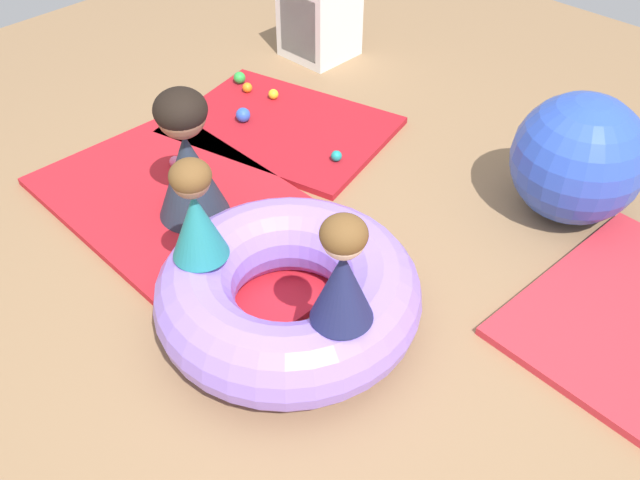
# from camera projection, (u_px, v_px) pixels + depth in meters

# --- Properties ---
(ground_plane) EXTENTS (8.00, 8.00, 0.00)m
(ground_plane) POSITION_uv_depth(u_px,v_px,m) (325.00, 325.00, 3.22)
(ground_plane) COLOR #93704C
(gym_mat_front) EXTENTS (1.46, 1.22, 0.04)m
(gym_mat_front) POSITION_uv_depth(u_px,v_px,m) (282.00, 127.00, 4.45)
(gym_mat_front) COLOR #B21923
(gym_mat_front) RESTS_ON ground
(gym_mat_far_right) EXTENTS (1.92, 1.12, 0.04)m
(gym_mat_far_right) POSITION_uv_depth(u_px,v_px,m) (196.00, 215.00, 3.79)
(gym_mat_far_right) COLOR red
(gym_mat_far_right) RESTS_ON ground
(inflatable_cushion) EXTENTS (1.17, 1.17, 0.35)m
(inflatable_cushion) POSITION_uv_depth(u_px,v_px,m) (288.00, 293.00, 3.12)
(inflatable_cushion) COLOR #9975EA
(inflatable_cushion) RESTS_ON ground
(child_in_teal) EXTENTS (0.27, 0.27, 0.47)m
(child_in_teal) POSITION_uv_depth(u_px,v_px,m) (195.00, 211.00, 2.91)
(child_in_teal) COLOR teal
(child_in_teal) RESTS_ON inflatable_cushion
(child_in_navy) EXTENTS (0.31, 0.31, 0.49)m
(child_in_navy) POSITION_uv_depth(u_px,v_px,m) (343.00, 272.00, 2.63)
(child_in_navy) COLOR navy
(child_in_navy) RESTS_ON inflatable_cushion
(adult_seated) EXTENTS (0.51, 0.51, 0.72)m
(adult_seated) POSITION_uv_depth(u_px,v_px,m) (187.00, 157.00, 3.55)
(adult_seated) COLOR #232D3D
(adult_seated) RESTS_ON gym_mat_far_right
(play_ball_teal) EXTENTS (0.06, 0.06, 0.06)m
(play_ball_teal) POSITION_uv_depth(u_px,v_px,m) (336.00, 156.00, 4.12)
(play_ball_teal) COLOR teal
(play_ball_teal) RESTS_ON gym_mat_front
(play_ball_green) EXTENTS (0.08, 0.08, 0.08)m
(play_ball_green) POSITION_uv_depth(u_px,v_px,m) (240.00, 78.00, 4.82)
(play_ball_green) COLOR green
(play_ball_green) RESTS_ON gym_mat_front
(play_ball_pink) EXTENTS (0.07, 0.07, 0.07)m
(play_ball_pink) POSITION_uv_depth(u_px,v_px,m) (175.00, 162.00, 4.07)
(play_ball_pink) COLOR pink
(play_ball_pink) RESTS_ON gym_mat_far_right
(play_ball_yellow) EXTENTS (0.07, 0.07, 0.07)m
(play_ball_yellow) POSITION_uv_depth(u_px,v_px,m) (273.00, 94.00, 4.66)
(play_ball_yellow) COLOR yellow
(play_ball_yellow) RESTS_ON gym_mat_front
(play_ball_orange) EXTENTS (0.07, 0.07, 0.07)m
(play_ball_orange) POSITION_uv_depth(u_px,v_px,m) (247.00, 88.00, 4.73)
(play_ball_orange) COLOR orange
(play_ball_orange) RESTS_ON gym_mat_front
(play_ball_blue) EXTENTS (0.09, 0.09, 0.09)m
(play_ball_blue) POSITION_uv_depth(u_px,v_px,m) (243.00, 115.00, 4.44)
(play_ball_blue) COLOR blue
(play_ball_blue) RESTS_ON gym_mat_front
(exercise_ball_large) EXTENTS (0.68, 0.68, 0.68)m
(exercise_ball_large) POSITION_uv_depth(u_px,v_px,m) (578.00, 159.00, 3.63)
(exercise_ball_large) COLOR blue
(exercise_ball_large) RESTS_ON ground
(storage_cube) EXTENTS (0.44, 0.44, 0.56)m
(storage_cube) POSITION_uv_depth(u_px,v_px,m) (317.00, 19.00, 5.06)
(storage_cube) COLOR white
(storage_cube) RESTS_ON ground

